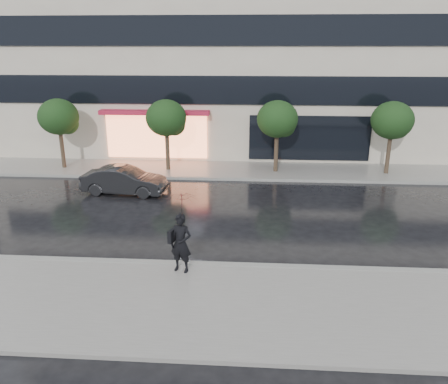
{
  "coord_description": "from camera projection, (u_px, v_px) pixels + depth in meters",
  "views": [
    {
      "loc": [
        1.71,
        -13.4,
        6.74
      ],
      "look_at": [
        0.65,
        2.39,
        1.4
      ],
      "focal_mm": 35.0,
      "sensor_mm": 36.0,
      "label": 1
    }
  ],
  "objects": [
    {
      "name": "pedestrian_with_umbrella",
      "position": [
        181.0,
        223.0,
        12.98
      ],
      "size": [
        1.14,
        1.16,
        2.52
      ],
      "rotation": [
        0.0,
        0.0,
        -0.28
      ],
      "color": "black",
      "rests_on": "sidewalk_near"
    },
    {
      "name": "tree_mid_east",
      "position": [
        278.0,
        120.0,
        23.29
      ],
      "size": [
        2.2,
        2.2,
        3.99
      ],
      "color": "#33261C",
      "rests_on": "ground"
    },
    {
      "name": "tree_far_west",
      "position": [
        60.0,
        118.0,
        24.05
      ],
      "size": [
        2.2,
        2.2,
        3.99
      ],
      "color": "#33261C",
      "rests_on": "ground"
    },
    {
      "name": "sidewalk_far",
      "position": [
        222.0,
        170.0,
        24.6
      ],
      "size": [
        60.0,
        3.5,
        0.12
      ],
      "primitive_type": "cube",
      "color": "slate",
      "rests_on": "ground"
    },
    {
      "name": "curb_far",
      "position": [
        219.0,
        179.0,
        22.95
      ],
      "size": [
        60.0,
        0.25,
        0.14
      ],
      "primitive_type": "cube",
      "color": "gray",
      "rests_on": "ground"
    },
    {
      "name": "parked_car",
      "position": [
        124.0,
        180.0,
        20.67
      ],
      "size": [
        4.09,
        1.76,
        1.31
      ],
      "primitive_type": "imported",
      "rotation": [
        0.0,
        0.0,
        1.47
      ],
      "color": "black",
      "rests_on": "ground"
    },
    {
      "name": "tree_far_east",
      "position": [
        393.0,
        122.0,
        22.91
      ],
      "size": [
        2.2,
        2.2,
        3.99
      ],
      "color": "#33261C",
      "rests_on": "ground"
    },
    {
      "name": "ground",
      "position": [
        200.0,
        253.0,
        14.93
      ],
      "size": [
        120.0,
        120.0,
        0.0
      ],
      "primitive_type": "plane",
      "color": "black",
      "rests_on": "ground"
    },
    {
      "name": "curb_near",
      "position": [
        197.0,
        265.0,
        13.96
      ],
      "size": [
        60.0,
        0.25,
        0.14
      ],
      "primitive_type": "cube",
      "color": "gray",
      "rests_on": "ground"
    },
    {
      "name": "office_building",
      "position": [
        230.0,
        9.0,
        29.04
      ],
      "size": [
        30.0,
        12.76,
        18.0
      ],
      "color": "beige",
      "rests_on": "ground"
    },
    {
      "name": "sidewalk_near",
      "position": [
        186.0,
        304.0,
        11.84
      ],
      "size": [
        60.0,
        4.5,
        0.12
      ],
      "primitive_type": "cube",
      "color": "slate",
      "rests_on": "ground"
    },
    {
      "name": "tree_mid_west",
      "position": [
        167.0,
        119.0,
        23.67
      ],
      "size": [
        2.2,
        2.2,
        3.99
      ],
      "color": "#33261C",
      "rests_on": "ground"
    }
  ]
}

